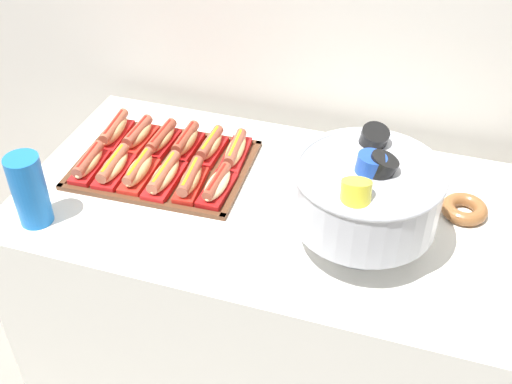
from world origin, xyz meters
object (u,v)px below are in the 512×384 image
at_px(hot_dog_3, 164,176).
at_px(cup_stack, 29,190).
at_px(donut, 464,209).
at_px(hot_dog_0, 89,163).
at_px(hot_dog_7, 138,135).
at_px(buffet_table, 264,293).
at_px(hot_dog_4, 190,180).
at_px(hot_dog_2, 139,171).
at_px(serving_tray, 164,165).
at_px(hot_dog_10, 210,146).
at_px(hot_dog_5, 217,185).
at_px(hot_dog_11, 235,151).
at_px(hot_dog_6, 115,131).
at_px(hot_dog_8, 162,139).
at_px(hot_dog_9, 186,142).
at_px(hot_dog_1, 114,167).
at_px(punch_bowl, 366,193).

distance_m(hot_dog_3, cup_stack, 0.35).
xyz_separation_m(cup_stack, donut, (1.04, 0.36, -0.08)).
relative_size(hot_dog_0, hot_dog_7, 1.03).
bearing_deg(buffet_table, hot_dog_4, -172.94).
bearing_deg(hot_dog_4, hot_dog_2, -177.85).
xyz_separation_m(serving_tray, hot_dog_10, (0.11, 0.09, 0.03)).
bearing_deg(hot_dog_5, serving_tray, 158.40).
distance_m(serving_tray, hot_dog_11, 0.21).
bearing_deg(hot_dog_6, hot_dog_2, -45.57).
height_order(hot_dog_4, hot_dog_11, hot_dog_4).
distance_m(hot_dog_8, hot_dog_9, 0.08).
bearing_deg(hot_dog_4, hot_dog_1, -177.85).
relative_size(hot_dog_1, hot_dog_6, 0.96).
distance_m(hot_dog_1, hot_dog_4, 0.23).
height_order(hot_dog_3, hot_dog_4, same).
distance_m(hot_dog_11, punch_bowl, 0.48).
bearing_deg(hot_dog_11, serving_tray, -154.10).
xyz_separation_m(hot_dog_7, hot_dog_10, (0.22, 0.01, 0.00)).
height_order(hot_dog_1, hot_dog_3, same).
bearing_deg(hot_dog_11, hot_dog_8, -177.85).
xyz_separation_m(hot_dog_2, hot_dog_11, (0.22, 0.17, -0.00)).
bearing_deg(hot_dog_7, hot_dog_10, 2.15).
relative_size(hot_dog_3, punch_bowl, 0.52).
height_order(hot_dog_8, donut, hot_dog_8).
xyz_separation_m(hot_dog_4, hot_dog_9, (-0.08, 0.16, 0.00)).
xyz_separation_m(serving_tray, hot_dog_1, (-0.11, -0.09, 0.03)).
bearing_deg(hot_dog_2, serving_tray, 67.71).
relative_size(hot_dog_10, hot_dog_11, 0.83).
distance_m(hot_dog_2, hot_dog_5, 0.23).
xyz_separation_m(hot_dog_6, hot_dog_10, (0.30, 0.01, -0.00)).
distance_m(hot_dog_4, hot_dog_9, 0.18).
relative_size(buffet_table, hot_dog_0, 7.96).
distance_m(buffet_table, hot_dog_11, 0.45).
bearing_deg(hot_dog_10, hot_dog_8, -177.85).
xyz_separation_m(hot_dog_7, hot_dog_8, (0.07, 0.00, -0.00)).
bearing_deg(hot_dog_3, donut, 9.02).
bearing_deg(hot_dog_10, hot_dog_3, -112.29).
bearing_deg(hot_dog_0, hot_dog_3, 2.15).
relative_size(hot_dog_3, hot_dog_5, 1.13).
xyz_separation_m(hot_dog_1, hot_dog_7, (-0.01, 0.16, 0.00)).
bearing_deg(hot_dog_1, hot_dog_0, -177.85).
bearing_deg(hot_dog_8, hot_dog_1, -112.29).
distance_m(hot_dog_2, hot_dog_3, 0.08).
bearing_deg(hot_dog_9, cup_stack, -121.88).
distance_m(hot_dog_8, punch_bowl, 0.68).
height_order(hot_dog_3, hot_dog_5, hot_dog_3).
height_order(serving_tray, cup_stack, cup_stack).
distance_m(hot_dog_3, punch_bowl, 0.57).
distance_m(hot_dog_6, hot_dog_10, 0.30).
relative_size(hot_dog_5, hot_dog_9, 0.99).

